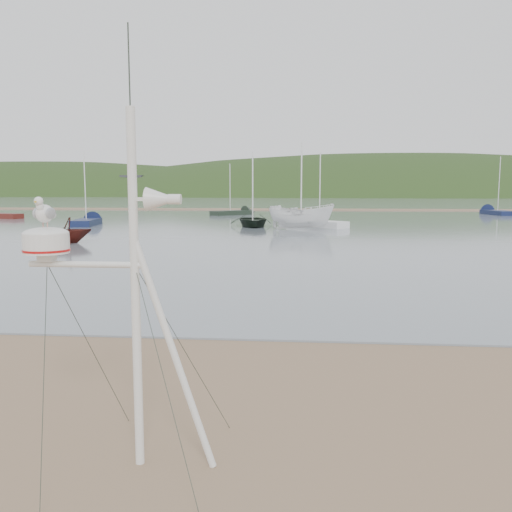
# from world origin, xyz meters

# --- Properties ---
(ground) EXTENTS (560.00, 560.00, 0.00)m
(ground) POSITION_xyz_m (0.00, 0.00, 0.00)
(ground) COLOR brown
(ground) RESTS_ON ground
(water) EXTENTS (560.00, 256.00, 0.04)m
(water) POSITION_xyz_m (0.00, 132.00, 0.02)
(water) COLOR slate
(water) RESTS_ON ground
(sandbar) EXTENTS (560.00, 7.00, 0.07)m
(sandbar) POSITION_xyz_m (0.00, 70.00, 0.07)
(sandbar) COLOR brown
(sandbar) RESTS_ON water
(hill_ridge) EXTENTS (620.00, 180.00, 80.00)m
(hill_ridge) POSITION_xyz_m (18.52, 235.00, -19.70)
(hill_ridge) COLOR #1F3415
(hill_ridge) RESTS_ON ground
(far_cottages) EXTENTS (294.40, 6.30, 8.00)m
(far_cottages) POSITION_xyz_m (3.00, 196.00, 4.00)
(far_cottages) COLOR beige
(far_cottages) RESTS_ON ground
(mast_rig) EXTENTS (2.07, 2.21, 4.67)m
(mast_rig) POSITION_xyz_m (1.48, -0.95, 1.13)
(mast_rig) COLOR white
(mast_rig) RESTS_ON ground
(boat_dark) EXTENTS (3.47, 1.62, 4.68)m
(boat_dark) POSITION_xyz_m (-0.79, 35.90, 2.38)
(boat_dark) COLOR black
(boat_dark) RESTS_ON water
(boat_red) EXTENTS (2.55, 2.68, 2.68)m
(boat_red) POSITION_xyz_m (-9.70, 22.10, 1.38)
(boat_red) COLOR #4F1812
(boat_red) RESTS_ON water
(boat_white) EXTENTS (2.32, 2.28, 4.92)m
(boat_white) POSITION_xyz_m (3.01, 33.10, 2.50)
(boat_white) COLOR white
(boat_white) RESTS_ON water
(sailboat_white_near) EXTENTS (5.60, 5.31, 6.20)m
(sailboat_white_near) POSITION_xyz_m (3.28, 36.85, 0.30)
(sailboat_white_near) COLOR white
(sailboat_white_near) RESTS_ON ground
(sailboat_dark_mid) EXTENTS (5.31, 5.67, 6.24)m
(sailboat_dark_mid) POSITION_xyz_m (-4.11, 55.56, 0.30)
(sailboat_dark_mid) COLOR black
(sailboat_dark_mid) RESTS_ON ground
(sailboat_blue_near) EXTENTS (2.63, 6.62, 6.43)m
(sailboat_blue_near) POSITION_xyz_m (-14.67, 37.71, 0.30)
(sailboat_blue_near) COLOR #121B40
(sailboat_blue_near) RESTS_ON ground
(sailboat_blue_far) EXTENTS (2.60, 7.41, 7.20)m
(sailboat_blue_far) POSITION_xyz_m (24.95, 59.60, 0.30)
(sailboat_blue_far) COLOR #121B40
(sailboat_blue_far) RESTS_ON ground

